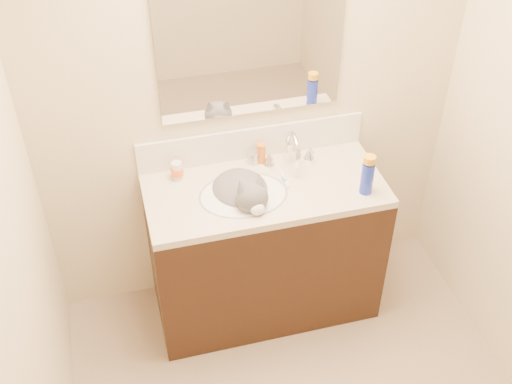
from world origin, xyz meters
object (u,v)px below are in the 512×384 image
cat (243,195)px  faucet (292,152)px  vanity_cabinet (264,251)px  basin (243,205)px  silver_jar (254,158)px  spray_can (367,178)px  amber_bottle (261,153)px  pill_bottle (177,171)px

cat → faucet: bearing=16.9°
vanity_cabinet → basin: size_ratio=2.67×
faucet → cat: (-0.30, -0.14, -0.11)m
basin → silver_jar: silver_jar is taller
faucet → spray_can: size_ratio=1.65×
silver_jar → cat: bearing=-117.6°
cat → basin: bearing=-106.5°
cat → amber_bottle: (0.15, 0.21, 0.08)m
cat → spray_can: cat is taller
faucet → vanity_cabinet: bearing=-142.7°
basin → silver_jar: size_ratio=6.83×
cat → pill_bottle: size_ratio=4.47×
vanity_cabinet → silver_jar: 0.53m
pill_bottle → spray_can: spray_can is taller
basin → amber_bottle: 0.31m
cat → pill_bottle: 0.35m
silver_jar → pill_bottle: bearing=-175.9°
basin → spray_can: (0.59, -0.13, 0.15)m
vanity_cabinet → silver_jar: size_ratio=18.21×
amber_bottle → silver_jar: bearing=177.1°
basin → amber_bottle: size_ratio=4.04×
cat → amber_bottle: bearing=45.5°
pill_bottle → spray_can: (0.88, -0.34, 0.04)m
vanity_cabinet → faucet: size_ratio=4.29×
cat → silver_jar: cat is taller
silver_jar → amber_bottle: bearing=-2.9°
vanity_cabinet → spray_can: spray_can is taller
basin → pill_bottle: bearing=144.0°
basin → silver_jar: bearing=64.2°
vanity_cabinet → spray_can: 0.73m
faucet → spray_can: bearing=-46.1°
faucet → pill_bottle: bearing=175.8°
pill_bottle → silver_jar: pill_bottle is taller
basin → vanity_cabinet: bearing=14.0°
faucet → amber_bottle: size_ratio=2.51×
faucet → pill_bottle: faucet is taller
pill_bottle → vanity_cabinet: bearing=-23.8°
vanity_cabinet → faucet: 0.58m
faucet → spray_can: 0.42m
basin → pill_bottle: size_ratio=4.57×
cat → pill_bottle: cat is taller
faucet → pill_bottle: 0.59m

